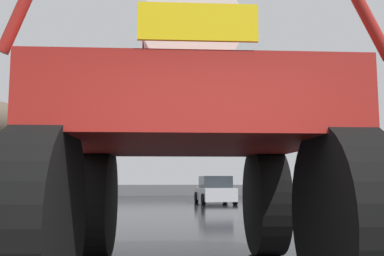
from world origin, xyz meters
TOP-DOWN VIEW (x-y plane):
  - ground_plane at (0.00, 18.00)m, footprint 120.00×120.00m
  - oversize_sprayer at (0.03, 3.90)m, footprint 3.92×5.35m
  - sedan_ahead at (2.99, 22.43)m, footprint 2.01×4.16m
  - traffic_signal_near_right at (3.67, 9.57)m, footprint 0.24×0.54m
  - roadside_barrier at (0.00, 35.78)m, footprint 24.52×0.24m

SIDE VIEW (x-z plane):
  - ground_plane at x=0.00m, z-range 0.00..0.00m
  - roadside_barrier at x=0.00m, z-range 0.00..0.90m
  - sedan_ahead at x=2.99m, z-range -0.05..1.47m
  - oversize_sprayer at x=0.03m, z-range -0.25..4.02m
  - traffic_signal_near_right at x=3.67m, z-range 0.85..4.53m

